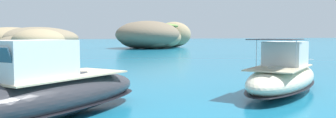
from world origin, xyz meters
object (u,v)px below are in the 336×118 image
object	(u,v)px
islet_small	(152,35)
motorboat_cream	(283,76)
islet_large	(28,39)
motorboat_charcoal	(42,93)

from	to	relation	value
islet_small	motorboat_cream	bearing A→B (deg)	-100.82
islet_small	motorboat_cream	distance (m)	57.78
islet_large	motorboat_cream	xyz separation A→B (m)	(13.98, -56.52, -1.17)
islet_large	motorboat_cream	world-z (taller)	islet_large
islet_large	motorboat_charcoal	distance (m)	58.17
motorboat_charcoal	islet_small	bearing A→B (deg)	68.76
motorboat_charcoal	motorboat_cream	bearing A→B (deg)	7.72
islet_small	motorboat_cream	size ratio (longest dim) A/B	2.43
islet_large	islet_small	world-z (taller)	islet_small
motorboat_cream	motorboat_charcoal	size ratio (longest dim) A/B	0.93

